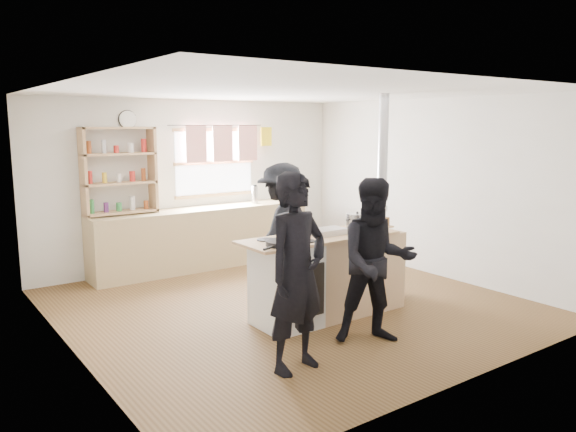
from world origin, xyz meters
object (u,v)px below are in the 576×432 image
(skillet_greens, at_px, (283,243))
(person_near_left, at_px, (297,273))
(bread_board, at_px, (380,223))
(person_near_right, at_px, (376,261))
(flue_heater, at_px, (380,245))
(stockpot_stove, at_px, (296,229))
(thermos, at_px, (255,195))
(stockpot_counter, at_px, (357,221))
(roast_tray, at_px, (329,231))
(person_far, at_px, (283,231))
(cooking_island, at_px, (329,275))

(skillet_greens, height_order, person_near_left, person_near_left)
(bread_board, distance_m, person_near_right, 1.22)
(person_near_right, bearing_deg, flue_heater, 72.81)
(skillet_greens, relative_size, flue_heater, 0.18)
(skillet_greens, height_order, stockpot_stove, stockpot_stove)
(skillet_greens, bearing_deg, stockpot_stove, 38.41)
(stockpot_stove, distance_m, person_near_left, 1.33)
(thermos, bearing_deg, person_near_left, -117.18)
(person_near_left, bearing_deg, flue_heater, 18.74)
(stockpot_counter, bearing_deg, roast_tray, -170.84)
(person_near_left, bearing_deg, person_far, 49.19)
(cooking_island, relative_size, flue_heater, 0.79)
(thermos, height_order, bread_board, thermos)
(person_near_right, bearing_deg, thermos, 105.42)
(skillet_greens, distance_m, stockpot_stove, 0.50)
(roast_tray, distance_m, person_near_right, 0.89)
(flue_heater, distance_m, person_near_left, 2.42)
(roast_tray, bearing_deg, flue_heater, 10.98)
(stockpot_stove, height_order, bread_board, stockpot_stove)
(person_near_left, bearing_deg, stockpot_stove, 45.00)
(bread_board, relative_size, person_near_left, 0.16)
(skillet_greens, bearing_deg, person_near_right, -47.95)
(person_near_right, bearing_deg, stockpot_counter, 86.33)
(skillet_greens, relative_size, stockpot_stove, 1.99)
(thermos, relative_size, flue_heater, 0.11)
(roast_tray, height_order, flue_heater, flue_heater)
(stockpot_stove, relative_size, stockpot_counter, 0.86)
(skillet_greens, bearing_deg, roast_tray, 13.24)
(thermos, bearing_deg, roast_tray, -105.67)
(bread_board, bearing_deg, stockpot_counter, 155.86)
(stockpot_counter, distance_m, bread_board, 0.28)
(bread_board, xyz_separation_m, person_near_right, (-0.87, -0.84, -0.17))
(thermos, height_order, person_near_left, person_near_left)
(roast_tray, xyz_separation_m, person_far, (-0.02, 0.85, -0.13))
(stockpot_stove, xyz_separation_m, person_near_left, (-0.77, -1.07, -0.14))
(cooking_island, bearing_deg, bread_board, -1.87)
(skillet_greens, height_order, person_far, person_far)
(roast_tray, xyz_separation_m, flue_heater, (1.00, 0.19, -0.32))
(cooking_island, height_order, stockpot_counter, stockpot_counter)
(flue_heater, distance_m, person_near_right, 1.55)
(thermos, distance_m, cooking_island, 2.93)
(stockpot_counter, xyz_separation_m, person_far, (-0.52, 0.77, -0.18))
(bread_board, height_order, person_near_left, person_near_left)
(cooking_island, distance_m, stockpot_stove, 0.67)
(flue_heater, bearing_deg, person_far, 147.42)
(skillet_greens, xyz_separation_m, stockpot_counter, (1.24, 0.26, 0.06))
(person_far, bearing_deg, stockpot_stove, 42.62)
(thermos, height_order, person_far, person_far)
(cooking_island, xyz_separation_m, flue_heater, (0.99, 0.20, 0.18))
(person_near_left, xyz_separation_m, person_far, (1.10, 1.78, -0.03))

